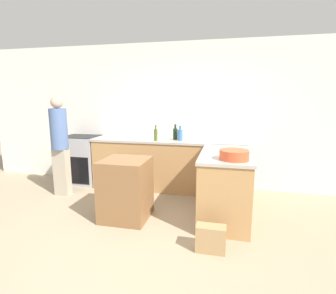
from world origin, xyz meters
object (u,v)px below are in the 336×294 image
at_px(range_oven, 82,159).
at_px(mixing_bowl, 234,155).
at_px(paper_bag, 211,239).
at_px(wine_bottle_dark, 175,133).
at_px(olive_oil_bottle, 156,134).
at_px(island_table, 126,189).
at_px(water_bottle_blue, 180,135).
at_px(person_by_range, 60,142).

relative_size(range_oven, mixing_bowl, 2.64).
bearing_deg(paper_bag, wine_bottle_dark, 112.11).
xyz_separation_m(range_oven, olive_oil_bottle, (1.58, -0.16, 0.58)).
relative_size(range_oven, island_table, 1.11).
height_order(water_bottle_blue, paper_bag, water_bottle_blue).
bearing_deg(wine_bottle_dark, person_by_range, -157.83).
distance_m(range_oven, water_bottle_blue, 2.08).
xyz_separation_m(island_table, olive_oil_bottle, (0.12, 1.15, 0.62)).
height_order(range_oven, mixing_bowl, mixing_bowl).
relative_size(range_oven, olive_oil_bottle, 3.36).
height_order(mixing_bowl, olive_oil_bottle, olive_oil_bottle).
bearing_deg(paper_bag, island_table, 154.52).
xyz_separation_m(island_table, mixing_bowl, (1.45, -0.04, 0.57)).
distance_m(olive_oil_bottle, person_by_range, 1.66).
bearing_deg(paper_bag, person_by_range, 155.82).
xyz_separation_m(wine_bottle_dark, person_by_range, (-1.87, -0.76, -0.10)).
bearing_deg(water_bottle_blue, mixing_bowl, -55.21).
bearing_deg(olive_oil_bottle, water_bottle_blue, 15.04).
distance_m(wine_bottle_dark, person_by_range, 2.02).
bearing_deg(range_oven, water_bottle_blue, -1.28).
distance_m(water_bottle_blue, olive_oil_bottle, 0.44).
distance_m(water_bottle_blue, person_by_range, 2.09).
relative_size(mixing_bowl, paper_bag, 1.10).
relative_size(olive_oil_bottle, paper_bag, 0.86).
relative_size(range_oven, water_bottle_blue, 3.59).
distance_m(range_oven, olive_oil_bottle, 1.69).
bearing_deg(island_table, wine_bottle_dark, 72.56).
xyz_separation_m(mixing_bowl, person_by_range, (-2.89, 0.66, -0.05)).
height_order(olive_oil_bottle, person_by_range, person_by_range).
bearing_deg(range_oven, island_table, -41.96).
height_order(mixing_bowl, person_by_range, person_by_range).
bearing_deg(mixing_bowl, paper_bag, -112.54).
distance_m(person_by_range, paper_bag, 3.03).
bearing_deg(person_by_range, olive_oil_bottle, 19.13).
xyz_separation_m(water_bottle_blue, person_by_range, (-1.98, -0.65, -0.09)).
relative_size(range_oven, person_by_range, 0.55).
height_order(island_table, paper_bag, island_table).
distance_m(water_bottle_blue, paper_bag, 2.17).
xyz_separation_m(range_oven, paper_bag, (2.69, -1.90, -0.32)).
relative_size(range_oven, paper_bag, 2.89).
relative_size(person_by_range, paper_bag, 5.22).
bearing_deg(olive_oil_bottle, island_table, -96.02).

